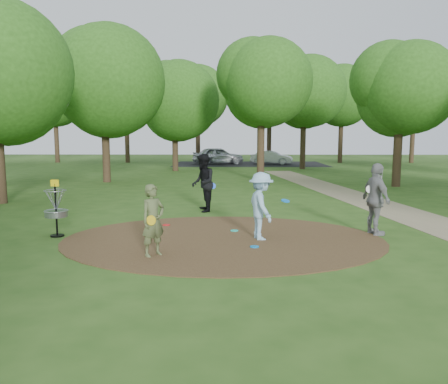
{
  "coord_description": "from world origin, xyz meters",
  "views": [
    {
      "loc": [
        0.17,
        -11.18,
        2.72
      ],
      "look_at": [
        0.0,
        1.2,
        1.1
      ],
      "focal_mm": 35.0,
      "sensor_mm": 36.0,
      "label": 1
    }
  ],
  "objects": [
    {
      "name": "player_observer_with_disc",
      "position": [
        -1.55,
        -1.6,
        0.82
      ],
      "size": [
        0.7,
        0.7,
        1.64
      ],
      "color": "#515D36",
      "rests_on": "ground"
    },
    {
      "name": "footpath",
      "position": [
        6.5,
        2.0,
        0.01
      ],
      "size": [
        7.55,
        39.89,
        0.01
      ],
      "primitive_type": "cube",
      "rotation": [
        0.0,
        0.0,
        0.14
      ],
      "color": "#8C7A5B",
      "rests_on": "ground"
    },
    {
      "name": "player_throwing_with_disc",
      "position": [
        0.98,
        0.01,
        0.89
      ],
      "size": [
        1.25,
        1.28,
        1.77
      ],
      "color": "#97C5E2",
      "rests_on": "ground"
    },
    {
      "name": "player_walking_with_disc",
      "position": [
        -0.79,
        4.2,
        1.03
      ],
      "size": [
        0.9,
        1.09,
        2.06
      ],
      "color": "black",
      "rests_on": "ground"
    },
    {
      "name": "ground",
      "position": [
        0.0,
        0.0,
        0.0
      ],
      "size": [
        100.0,
        100.0,
        0.0
      ],
      "primitive_type": "plane",
      "color": "#2D5119",
      "rests_on": "ground"
    },
    {
      "name": "disc_ground_blue",
      "position": [
        0.77,
        -0.84,
        0.03
      ],
      "size": [
        0.22,
        0.22,
        0.02
      ],
      "primitive_type": "cylinder",
      "color": "#0C81D4",
      "rests_on": "dirt_clearing"
    },
    {
      "name": "disc_ground_cyan",
      "position": [
        0.3,
        0.95,
        0.03
      ],
      "size": [
        0.22,
        0.22,
        0.02
      ],
      "primitive_type": "cylinder",
      "color": "#1AD5B8",
      "rests_on": "dirt_clearing"
    },
    {
      "name": "disc_golf_basket",
      "position": [
        -4.5,
        0.3,
        0.87
      ],
      "size": [
        0.63,
        0.63,
        1.54
      ],
      "color": "black",
      "rests_on": "ground"
    },
    {
      "name": "car_left",
      "position": [
        -0.95,
        29.6,
        0.8
      ],
      "size": [
        5.06,
        3.1,
        1.61
      ],
      "primitive_type": "imported",
      "rotation": [
        0.0,
        0.0,
        1.84
      ],
      "color": "#B8BBC0",
      "rests_on": "ground"
    },
    {
      "name": "car_right",
      "position": [
        4.04,
        29.5,
        0.63
      ],
      "size": [
        4.03,
        2.22,
        1.26
      ],
      "primitive_type": "imported",
      "rotation": [
        0.0,
        0.0,
        1.33
      ],
      "color": "#A5A9AC",
      "rests_on": "ground"
    },
    {
      "name": "dirt_clearing",
      "position": [
        0.0,
        0.0,
        0.01
      ],
      "size": [
        8.4,
        8.4,
        0.02
      ],
      "primitive_type": "cylinder",
      "color": "#47301C",
      "rests_on": "ground"
    },
    {
      "name": "parking_lot",
      "position": [
        2.0,
        30.0,
        0.0
      ],
      "size": [
        14.0,
        8.0,
        0.01
      ],
      "primitive_type": "cube",
      "color": "black",
      "rests_on": "ground"
    },
    {
      "name": "disc_ground_red",
      "position": [
        -1.75,
        1.71,
        0.03
      ],
      "size": [
        0.22,
        0.22,
        0.02
      ],
      "primitive_type": "cylinder",
      "color": "red",
      "rests_on": "dirt_clearing"
    },
    {
      "name": "player_waiting_with_disc",
      "position": [
        4.15,
        0.61,
        0.99
      ],
      "size": [
        0.76,
        1.24,
        1.97
      ],
      "color": "gray",
      "rests_on": "ground"
    },
    {
      "name": "tree_ring",
      "position": [
        2.21,
        9.78,
        5.21
      ],
      "size": [
        37.51,
        45.16,
        8.73
      ],
      "color": "#332316",
      "rests_on": "ground"
    }
  ]
}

